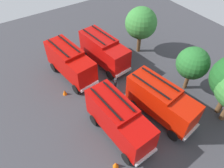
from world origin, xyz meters
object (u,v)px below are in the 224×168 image
(fire_truck_2, at_px, (104,50))
(traffic_cone_2, at_px, (65,92))
(fire_truck_0, at_px, (70,62))
(firefighter_0, at_px, (115,84))
(fire_truck_1, at_px, (119,119))
(fire_truck_3, at_px, (161,101))
(traffic_cone_0, at_px, (116,165))
(firefighter_1, at_px, (125,56))
(firefighter_2, at_px, (101,39))
(tree_1, at_px, (193,63))
(tree_0, at_px, (141,23))
(traffic_cone_1, at_px, (76,57))

(fire_truck_2, height_order, traffic_cone_2, fire_truck_2)
(fire_truck_0, xyz_separation_m, firefighter_0, (4.98, 2.85, -1.11))
(traffic_cone_2, bearing_deg, fire_truck_1, 16.11)
(fire_truck_2, bearing_deg, traffic_cone_2, -78.09)
(fire_truck_3, height_order, traffic_cone_0, fire_truck_3)
(fire_truck_2, xyz_separation_m, firefighter_1, (1.21, 2.40, -1.20))
(firefighter_0, height_order, traffic_cone_2, firefighter_0)
(firefighter_2, relative_size, tree_1, 0.35)
(firefighter_1, xyz_separation_m, tree_0, (-1.04, 3.03, 3.24))
(fire_truck_3, bearing_deg, fire_truck_2, 172.22)
(fire_truck_1, height_order, traffic_cone_1, fire_truck_1)
(firefighter_1, distance_m, traffic_cone_1, 6.53)
(fire_truck_2, bearing_deg, firefighter_1, 57.15)
(traffic_cone_1, bearing_deg, traffic_cone_2, -37.65)
(traffic_cone_0, bearing_deg, fire_truck_3, 107.65)
(traffic_cone_1, bearing_deg, fire_truck_0, -33.99)
(firefighter_0, bearing_deg, firefighter_2, 95.64)
(fire_truck_1, bearing_deg, tree_0, 129.87)
(firefighter_2, relative_size, traffic_cone_1, 3.25)
(fire_truck_0, distance_m, fire_truck_3, 11.11)
(traffic_cone_2, bearing_deg, fire_truck_0, 138.41)
(fire_truck_3, bearing_deg, tree_0, 142.81)
(fire_truck_0, distance_m, traffic_cone_1, 3.84)
(traffic_cone_0, xyz_separation_m, traffic_cone_1, (-14.99, 3.87, -0.07))
(firefighter_0, distance_m, tree_0, 8.95)
(firefighter_0, distance_m, traffic_cone_1, 7.86)
(firefighter_0, xyz_separation_m, firefighter_1, (-3.57, 3.98, -0.09))
(fire_truck_2, bearing_deg, fire_truck_1, -31.02)
(fire_truck_2, relative_size, firefighter_0, 4.04)
(fire_truck_2, xyz_separation_m, traffic_cone_2, (2.12, -6.49, -1.82))
(fire_truck_3, xyz_separation_m, firefighter_0, (-5.13, -1.76, -1.11))
(fire_truck_1, relative_size, firefighter_2, 4.01)
(firefighter_0, bearing_deg, fire_truck_0, 147.03)
(traffic_cone_0, height_order, traffic_cone_2, traffic_cone_0)
(fire_truck_1, relative_size, traffic_cone_0, 10.55)
(fire_truck_1, height_order, firefighter_1, fire_truck_1)
(firefighter_2, bearing_deg, traffic_cone_1, -147.07)
(firefighter_0, bearing_deg, fire_truck_3, -43.83)
(fire_truck_0, xyz_separation_m, firefighter_1, (1.42, 6.83, -1.20))
(fire_truck_2, distance_m, tree_0, 5.80)
(fire_truck_2, xyz_separation_m, traffic_cone_1, (-2.98, -2.55, -1.87))
(fire_truck_3, distance_m, tree_1, 5.51)
(firefighter_2, xyz_separation_m, traffic_cone_0, (15.93, -8.29, -0.69))
(tree_1, bearing_deg, fire_truck_0, -132.35)
(fire_truck_2, relative_size, traffic_cone_1, 13.18)
(tree_0, xyz_separation_m, traffic_cone_2, (1.95, -11.92, -3.85))
(tree_0, height_order, traffic_cone_2, tree_0)
(fire_truck_1, distance_m, traffic_cone_2, 7.84)
(traffic_cone_0, relative_size, traffic_cone_1, 1.23)
(fire_truck_0, distance_m, traffic_cone_2, 3.60)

